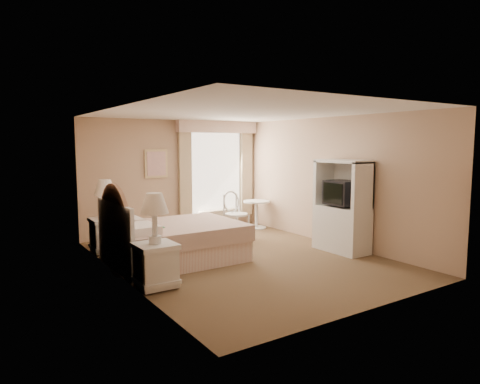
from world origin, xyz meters
TOP-DOWN VIEW (x-y plane):
  - room at (0.00, 0.00)m, footprint 4.21×5.51m
  - window at (1.05, 2.65)m, footprint 2.05×0.22m
  - framed_art at (-0.45, 2.71)m, footprint 0.52×0.04m
  - bed at (-1.12, 0.53)m, footprint 2.14×1.67m
  - nightstand_near at (-1.84, -0.60)m, footprint 0.54×0.54m
  - nightstand_far at (-1.84, 1.75)m, footprint 0.54×0.54m
  - round_table at (1.75, 2.05)m, footprint 0.62×0.62m
  - cafe_chair at (0.79, 1.51)m, footprint 0.57×0.57m
  - armoire at (1.81, -0.57)m, footprint 0.51×1.02m

SIDE VIEW (x-z plane):
  - bed at x=-1.12m, z-range -0.38..1.09m
  - round_table at x=1.75m, z-range 0.11..0.76m
  - nightstand_near at x=-1.84m, z-range -0.16..1.14m
  - nightstand_far at x=-1.84m, z-range -0.16..1.15m
  - cafe_chair at x=0.79m, z-range 0.08..1.07m
  - armoire at x=1.81m, z-range -0.14..1.55m
  - room at x=0.00m, z-range -0.01..2.50m
  - window at x=1.05m, z-range 0.09..2.60m
  - framed_art at x=-0.45m, z-range 1.24..1.86m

